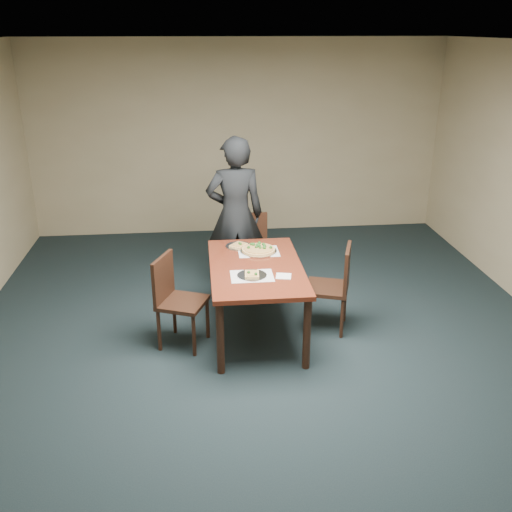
{
  "coord_description": "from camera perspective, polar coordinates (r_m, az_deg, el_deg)",
  "views": [
    {
      "loc": [
        -0.59,
        -4.33,
        2.93
      ],
      "look_at": [
        -0.06,
        0.79,
        0.85
      ],
      "focal_mm": 40.0,
      "sensor_mm": 36.0,
      "label": 1
    }
  ],
  "objects": [
    {
      "name": "napkin",
      "position": [
        5.35,
        2.78,
        -2.03
      ],
      "size": [
        0.16,
        0.16,
        0.01
      ],
      "primitive_type": "cube",
      "rotation": [
        0.0,
        0.0,
        -0.2
      ],
      "color": "white",
      "rests_on": "dining_table"
    },
    {
      "name": "slice_plate_far",
      "position": [
        6.06,
        -1.74,
        1.04
      ],
      "size": [
        0.28,
        0.28,
        0.06
      ],
      "color": "silver",
      "rests_on": "dining_table"
    },
    {
      "name": "chair_right",
      "position": [
        5.83,
        7.9,
        -2.68
      ],
      "size": [
        0.53,
        0.53,
        0.91
      ],
      "rotation": [
        0.0,
        0.0,
        -1.89
      ],
      "color": "black",
      "rests_on": "ground"
    },
    {
      "name": "slice_plate_near",
      "position": [
        5.34,
        -0.41,
        -1.89
      ],
      "size": [
        0.28,
        0.28,
        0.06
      ],
      "color": "silver",
      "rests_on": "dining_table"
    },
    {
      "name": "pizza_pan",
      "position": [
        5.92,
        0.26,
        0.66
      ],
      "size": [
        0.38,
        0.38,
        0.07
      ],
      "color": "silver",
      "rests_on": "dining_table"
    },
    {
      "name": "chair_far",
      "position": [
        6.68,
        -0.54,
        0.81
      ],
      "size": [
        0.43,
        0.43,
        0.91
      ],
      "rotation": [
        0.0,
        0.0,
        0.02
      ],
      "color": "black",
      "rests_on": "ground"
    },
    {
      "name": "dining_table",
      "position": [
        5.62,
        0.0,
        -1.82
      ],
      "size": [
        0.9,
        1.5,
        0.75
      ],
      "color": "#511C10",
      "rests_on": "ground"
    },
    {
      "name": "chair_left",
      "position": [
        5.56,
        -8.13,
        -3.96
      ],
      "size": [
        0.55,
        0.55,
        0.91
      ],
      "rotation": [
        0.0,
        0.0,
        1.18
      ],
      "color": "black",
      "rests_on": "ground"
    },
    {
      "name": "placemat_near",
      "position": [
        5.35,
        -0.41,
        -2.01
      ],
      "size": [
        0.4,
        0.3,
        0.0
      ],
      "primitive_type": "cube",
      "color": "white",
      "rests_on": "dining_table"
    },
    {
      "name": "room_shell",
      "position": [
        4.53,
        1.83,
        6.78
      ],
      "size": [
        8.0,
        8.0,
        8.0
      ],
      "color": "tan",
      "rests_on": "ground"
    },
    {
      "name": "ground",
      "position": [
        5.26,
        1.6,
        -11.83
      ],
      "size": [
        8.0,
        8.0,
        0.0
      ],
      "primitive_type": "plane",
      "color": "black",
      "rests_on": "ground"
    },
    {
      "name": "placemat_main",
      "position": [
        5.92,
        0.25,
        0.44
      ],
      "size": [
        0.42,
        0.32,
        0.0
      ],
      "primitive_type": "cube",
      "color": "white",
      "rests_on": "dining_table"
    },
    {
      "name": "diner",
      "position": [
        6.57,
        -2.1,
        4.12
      ],
      "size": [
        0.69,
        0.47,
        1.82
      ],
      "primitive_type": "imported",
      "rotation": [
        0.0,
        0.0,
        3.2
      ],
      "color": "black",
      "rests_on": "ground"
    }
  ]
}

